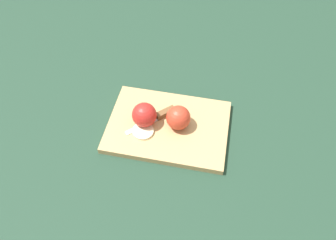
# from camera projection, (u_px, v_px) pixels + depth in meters

# --- Properties ---
(ground_plane) EXTENTS (4.00, 4.00, 0.00)m
(ground_plane) POSITION_uv_depth(u_px,v_px,m) (168.00, 129.00, 0.91)
(ground_plane) COLOR #1E3828
(cutting_board) EXTENTS (0.35, 0.27, 0.02)m
(cutting_board) POSITION_uv_depth(u_px,v_px,m) (168.00, 127.00, 0.90)
(cutting_board) COLOR tan
(cutting_board) RESTS_ON ground_plane
(apple_half_left) EXTENTS (0.07, 0.07, 0.07)m
(apple_half_left) POSITION_uv_depth(u_px,v_px,m) (178.00, 118.00, 0.87)
(apple_half_left) COLOR red
(apple_half_left) RESTS_ON cutting_board
(apple_half_right) EXTENTS (0.07, 0.07, 0.07)m
(apple_half_right) POSITION_uv_depth(u_px,v_px,m) (144.00, 115.00, 0.87)
(apple_half_right) COLOR red
(apple_half_right) RESTS_ON cutting_board
(knife) EXTENTS (0.11, 0.13, 0.02)m
(knife) POSITION_uv_depth(u_px,v_px,m) (161.00, 115.00, 0.90)
(knife) COLOR silver
(knife) RESTS_ON cutting_board
(apple_slice) EXTENTS (0.06, 0.06, 0.01)m
(apple_slice) POSITION_uv_depth(u_px,v_px,m) (143.00, 131.00, 0.87)
(apple_slice) COLOR beige
(apple_slice) RESTS_ON cutting_board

